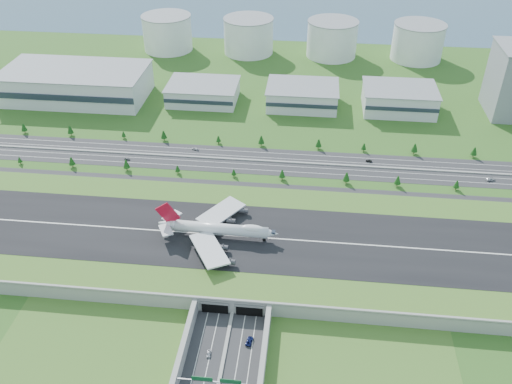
# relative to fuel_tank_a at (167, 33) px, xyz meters

# --- Properties ---
(ground) EXTENTS (1200.00, 1200.00, 0.00)m
(ground) POSITION_rel_fuel_tank_a_xyz_m (120.00, -310.00, -17.50)
(ground) COLOR #284716
(ground) RESTS_ON ground
(airfield_deck) EXTENTS (520.00, 100.00, 9.20)m
(airfield_deck) POSITION_rel_fuel_tank_a_xyz_m (120.00, -310.09, -13.38)
(airfield_deck) COLOR gray
(airfield_deck) RESTS_ON ground
(sign_gantry_near) EXTENTS (38.70, 0.70, 9.80)m
(sign_gantry_near) POSITION_rel_fuel_tank_a_xyz_m (120.00, -405.04, -10.55)
(sign_gantry_near) COLOR gray
(sign_gantry_near) RESTS_ON ground
(north_expressway) EXTENTS (560.00, 36.00, 0.12)m
(north_expressway) POSITION_rel_fuel_tank_a_xyz_m (120.00, -215.00, -17.44)
(north_expressway) COLOR #28282B
(north_expressway) RESTS_ON ground
(tree_row) EXTENTS (500.87, 48.69, 8.41)m
(tree_row) POSITION_rel_fuel_tank_a_xyz_m (131.83, -214.36, -12.65)
(tree_row) COLOR #3D2819
(tree_row) RESTS_ON ground
(hangar_west) EXTENTS (120.00, 60.00, 25.00)m
(hangar_west) POSITION_rel_fuel_tank_a_xyz_m (-50.00, -125.00, -5.00)
(hangar_west) COLOR silver
(hangar_west) RESTS_ON ground
(hangar_mid_a) EXTENTS (58.00, 42.00, 15.00)m
(hangar_mid_a) POSITION_rel_fuel_tank_a_xyz_m (60.00, -120.00, -10.00)
(hangar_mid_a) COLOR silver
(hangar_mid_a) RESTS_ON ground
(hangar_mid_b) EXTENTS (58.00, 42.00, 17.00)m
(hangar_mid_b) POSITION_rel_fuel_tank_a_xyz_m (145.00, -120.00, -9.00)
(hangar_mid_b) COLOR silver
(hangar_mid_b) RESTS_ON ground
(hangar_mid_c) EXTENTS (58.00, 42.00, 19.00)m
(hangar_mid_c) POSITION_rel_fuel_tank_a_xyz_m (225.00, -120.00, -8.00)
(hangar_mid_c) COLOR silver
(hangar_mid_c) RESTS_ON ground
(fuel_tank_a) EXTENTS (50.00, 50.00, 35.00)m
(fuel_tank_a) POSITION_rel_fuel_tank_a_xyz_m (0.00, 0.00, 0.00)
(fuel_tank_a) COLOR silver
(fuel_tank_a) RESTS_ON ground
(fuel_tank_b) EXTENTS (50.00, 50.00, 35.00)m
(fuel_tank_b) POSITION_rel_fuel_tank_a_xyz_m (85.00, 0.00, 0.00)
(fuel_tank_b) COLOR silver
(fuel_tank_b) RESTS_ON ground
(fuel_tank_c) EXTENTS (50.00, 50.00, 35.00)m
(fuel_tank_c) POSITION_rel_fuel_tank_a_xyz_m (170.00, 0.00, 0.00)
(fuel_tank_c) COLOR silver
(fuel_tank_c) RESTS_ON ground
(fuel_tank_d) EXTENTS (50.00, 50.00, 35.00)m
(fuel_tank_d) POSITION_rel_fuel_tank_a_xyz_m (255.00, 0.00, 0.00)
(fuel_tank_d) COLOR silver
(fuel_tank_d) RESTS_ON ground
(bay_water) EXTENTS (1200.00, 260.00, 0.06)m
(bay_water) POSITION_rel_fuel_tank_a_xyz_m (120.00, 170.00, -17.47)
(bay_water) COLOR #38556B
(bay_water) RESTS_ON ground
(boeing_747) EXTENTS (68.74, 64.94, 21.25)m
(boeing_747) POSITION_rel_fuel_tank_a_xyz_m (105.30, -311.84, -3.48)
(boeing_747) COLOR silver
(boeing_747) RESTS_ON airfield_deck
(car_0) EXTENTS (2.16, 4.58, 1.51)m
(car_0) POSITION_rel_fuel_tank_a_xyz_m (112.90, -385.98, -16.62)
(car_0) COLOR silver
(car_0) RESTS_ON ground
(car_2) EXTENTS (3.66, 6.39, 1.68)m
(car_2) POSITION_rel_fuel_tank_a_xyz_m (130.52, -376.90, -16.54)
(car_2) COLOR #0C123E
(car_2) RESTS_ON ground
(car_4) EXTENTS (4.78, 3.26, 1.51)m
(car_4) POSITION_rel_fuel_tank_a_xyz_m (24.29, -223.73, -16.62)
(car_4) COLOR #545559
(car_4) RESTS_ON ground
(car_5) EXTENTS (4.53, 2.18, 1.43)m
(car_5) POSITION_rel_fuel_tank_a_xyz_m (195.95, -207.83, -16.66)
(car_5) COLOR black
(car_5) RESTS_ON ground
(car_6) EXTENTS (6.78, 4.74, 1.72)m
(car_6) POSITION_rel_fuel_tank_a_xyz_m (276.01, -223.12, -16.52)
(car_6) COLOR silver
(car_6) RESTS_ON ground
(car_7) EXTENTS (5.70, 3.76, 1.54)m
(car_7) POSITION_rel_fuel_tank_a_xyz_m (69.49, -204.34, -16.61)
(car_7) COLOR silver
(car_7) RESTS_ON ground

